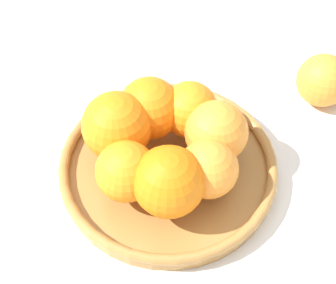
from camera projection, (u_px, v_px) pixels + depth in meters
name	position (u px, v px, depth m)	size (l,w,h in m)	color
ground_plane	(168.00, 174.00, 0.69)	(4.00, 4.00, 0.00)	silver
fruit_bowl	(168.00, 168.00, 0.68)	(0.26, 0.26, 0.03)	#A57238
orange_pile	(164.00, 141.00, 0.64)	(0.19, 0.19, 0.08)	orange
stray_orange	(323.00, 80.00, 0.74)	(0.07, 0.07, 0.07)	orange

